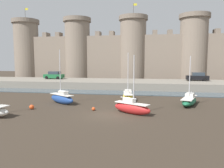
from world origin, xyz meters
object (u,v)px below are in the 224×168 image
(sailboat_foreground_left, at_px, (128,96))
(mooring_buoy_near_shore, at_px, (32,107))
(car_quay_west, at_px, (197,77))
(sailboat_near_channel_right, at_px, (189,100))
(sailboat_midflat_right, at_px, (132,107))
(mooring_buoy_off_centre, at_px, (53,97))
(car_quay_centre_east, at_px, (54,75))
(mooring_buoy_mid_mud, at_px, (93,109))
(sailboat_midflat_centre, at_px, (62,98))

(sailboat_foreground_left, relative_size, mooring_buoy_near_shore, 12.46)
(sailboat_foreground_left, height_order, car_quay_west, sailboat_foreground_left)
(sailboat_foreground_left, distance_m, car_quay_west, 19.83)
(sailboat_near_channel_right, relative_size, car_quay_west, 1.40)
(sailboat_midflat_right, relative_size, sailboat_near_channel_right, 1.00)
(sailboat_midflat_right, height_order, mooring_buoy_off_centre, sailboat_midflat_right)
(sailboat_foreground_left, bearing_deg, car_quay_centre_east, 138.61)
(car_quay_west, relative_size, car_quay_centre_east, 1.00)
(mooring_buoy_off_centre, bearing_deg, mooring_buoy_near_shore, -84.22)
(car_quay_west, height_order, car_quay_centre_east, same)
(sailboat_midflat_right, xyz_separation_m, mooring_buoy_mid_mud, (-4.10, 0.73, -0.47))
(mooring_buoy_mid_mud, xyz_separation_m, car_quay_west, (15.07, 22.23, 1.98))
(sailboat_foreground_left, relative_size, mooring_buoy_off_centre, 17.37)
(sailboat_foreground_left, height_order, car_quay_centre_east, sailboat_foreground_left)
(sailboat_foreground_left, relative_size, car_quay_west, 1.52)
(sailboat_foreground_left, height_order, mooring_buoy_off_centre, sailboat_foreground_left)
(mooring_buoy_near_shore, bearing_deg, mooring_buoy_off_centre, 95.78)
(sailboat_midflat_centre, distance_m, sailboat_foreground_left, 8.56)
(car_quay_centre_east, bearing_deg, sailboat_foreground_left, -41.39)
(mooring_buoy_mid_mud, relative_size, car_quay_centre_east, 0.09)
(mooring_buoy_off_centre, distance_m, mooring_buoy_near_shore, 6.88)
(sailboat_near_channel_right, distance_m, mooring_buoy_off_centre, 18.09)
(sailboat_midflat_centre, distance_m, car_quay_centre_east, 20.94)
(sailboat_near_channel_right, xyz_separation_m, mooring_buoy_mid_mud, (-10.55, -4.77, -0.38))
(sailboat_midflat_right, distance_m, sailboat_midflat_centre, 9.62)
(sailboat_midflat_right, height_order, car_quay_west, sailboat_midflat_right)
(sailboat_midflat_right, xyz_separation_m, car_quay_west, (10.97, 22.96, 1.51))
(sailboat_midflat_right, xyz_separation_m, car_quay_centre_east, (-18.25, 22.42, 1.51))
(sailboat_midflat_centre, bearing_deg, mooring_buoy_off_centre, 129.30)
(mooring_buoy_near_shore, height_order, car_quay_west, car_quay_west)
(sailboat_near_channel_right, bearing_deg, sailboat_midflat_right, -139.53)
(mooring_buoy_off_centre, relative_size, mooring_buoy_mid_mud, 0.99)
(mooring_buoy_off_centre, bearing_deg, sailboat_near_channel_right, -4.95)
(mooring_buoy_off_centre, distance_m, car_quay_west, 27.65)
(sailboat_midflat_centre, distance_m, car_quay_west, 27.64)
(sailboat_foreground_left, xyz_separation_m, car_quay_west, (12.03, 15.69, 1.55))
(mooring_buoy_near_shore, bearing_deg, sailboat_midflat_right, -1.16)
(sailboat_midflat_centre, distance_m, mooring_buoy_mid_mud, 5.66)
(sailboat_midflat_right, relative_size, car_quay_west, 1.40)
(mooring_buoy_off_centre, bearing_deg, mooring_buoy_mid_mud, -40.29)
(sailboat_midflat_centre, height_order, mooring_buoy_off_centre, sailboat_midflat_centre)
(mooring_buoy_mid_mud, xyz_separation_m, car_quay_centre_east, (-14.15, 21.69, 1.98))
(mooring_buoy_off_centre, bearing_deg, sailboat_midflat_centre, -50.70)
(mooring_buoy_mid_mud, distance_m, car_quay_west, 26.93)
(sailboat_foreground_left, bearing_deg, mooring_buoy_near_shore, -144.36)
(sailboat_midflat_centre, height_order, car_quay_centre_east, sailboat_midflat_centre)
(sailboat_midflat_right, xyz_separation_m, mooring_buoy_near_shore, (-10.88, 0.22, -0.40))
(sailboat_near_channel_right, bearing_deg, car_quay_centre_east, 145.60)
(sailboat_midflat_right, bearing_deg, sailboat_foreground_left, 98.26)
(sailboat_midflat_centre, relative_size, car_quay_west, 1.59)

